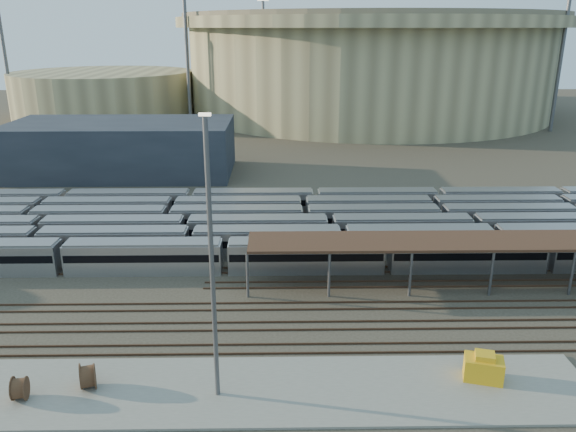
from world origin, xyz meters
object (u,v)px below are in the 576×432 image
Objects in this scene: cable_reel_east at (20,388)px; yard_light_pole at (212,264)px; cable_reel_west at (88,376)px; yellow_equipment at (483,369)px.

yard_light_pole reaches higher than cable_reel_east.
cable_reel_east is 0.08× the size of yard_light_pole.
cable_reel_west is 1.11× the size of cable_reel_east.
yellow_equipment reaches higher than cable_reel_east.
yard_light_pole is at bearing -159.84° from yellow_equipment.
cable_reel_east is 36.19m from yellow_equipment.
yellow_equipment is at bearing 3.07° from cable_reel_east.
cable_reel_east is (-4.74, -1.32, -0.10)m from cable_reel_west.
yard_light_pole reaches higher than yellow_equipment.
yellow_equipment is at bearing 1.14° from cable_reel_west.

